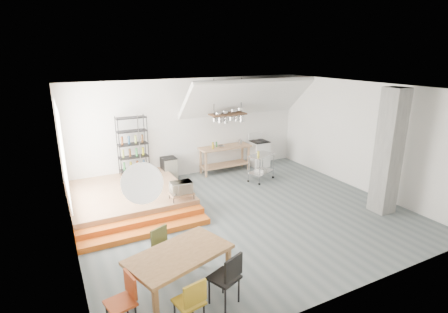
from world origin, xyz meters
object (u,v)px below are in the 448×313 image
dining_table (179,257)px  mini_fridge (169,169)px  rolling_cart (261,164)px  stove (259,153)px

dining_table → mini_fridge: (1.64, 5.40, -0.33)m
dining_table → mini_fridge: dining_table is taller
rolling_cart → mini_fridge: rolling_cart is taller
dining_table → stove: bearing=29.1°
stove → rolling_cart: stove is taller
stove → mini_fridge: (-3.40, 0.04, -0.09)m
mini_fridge → stove: bearing=-0.7°
stove → mini_fridge: size_ratio=1.52×
dining_table → rolling_cart: 5.89m
stove → mini_fridge: 3.40m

